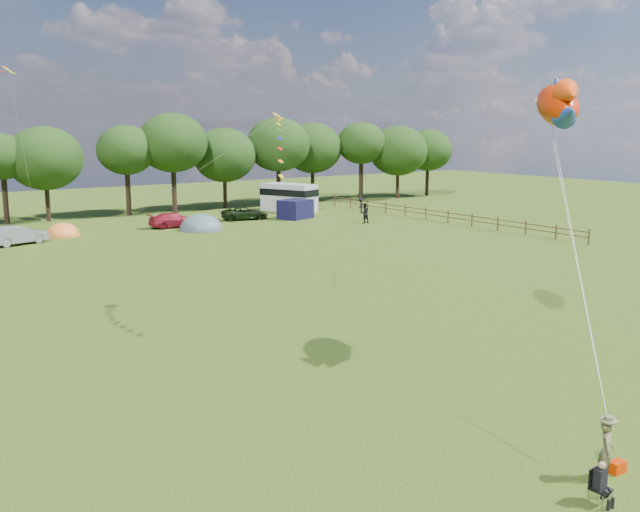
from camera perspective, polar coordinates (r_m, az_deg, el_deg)
ground_plane at (r=22.95m, az=11.79°, el=-12.89°), size 180.00×180.00×0.00m
tree_line at (r=72.40m, az=-18.29°, el=7.81°), size 102.98×10.98×10.27m
fence at (r=68.63m, az=9.33°, el=3.34°), size 0.12×33.12×1.20m
car_b at (r=59.08m, az=-23.02°, el=1.55°), size 4.42×2.75×1.46m
car_c at (r=64.97m, az=-11.59°, el=2.84°), size 4.48×2.07×1.32m
car_d at (r=69.29m, az=-6.04°, el=3.42°), size 4.92×3.12×1.24m
campervan_d at (r=75.64m, az=-2.50°, el=4.77°), size 4.48×6.44×2.91m
tent_orange at (r=62.39m, az=-19.87°, el=1.53°), size 2.80×3.07×2.19m
tent_greyblue at (r=62.91m, az=-9.48°, el=2.08°), size 3.78×4.14×2.81m
awning_navy at (r=69.70m, az=-1.98°, el=3.77°), size 3.58×3.25×1.84m
kite_flyer at (r=20.31m, az=21.94°, el=-14.22°), size 0.69×0.63×1.58m
camp_chair at (r=19.13m, az=21.46°, el=-16.22°), size 0.47×0.47×1.10m
kite_bag at (r=21.02m, az=22.66°, el=-15.31°), size 0.45×0.31×0.32m
fish_kite at (r=29.05m, az=18.61°, el=11.42°), size 3.56×3.99×2.28m
streamer_kite_c at (r=32.97m, az=-3.29°, el=9.86°), size 3.08×4.88×2.77m
walker_a at (r=66.44m, az=3.57°, el=3.44°), size 0.93×0.59×1.88m
walker_b at (r=74.39m, az=3.28°, el=4.06°), size 1.07×0.95×1.54m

